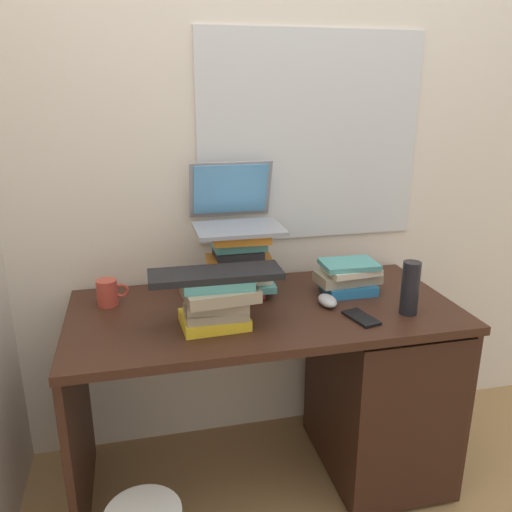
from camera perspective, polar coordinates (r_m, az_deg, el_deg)
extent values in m
plane|color=#9E7A4C|center=(2.24, 0.81, -22.89)|extent=(6.00, 6.00, 0.00)
cube|color=silver|center=(2.06, -1.59, 13.40)|extent=(6.00, 0.05, 2.60)
cube|color=silver|center=(2.10, 6.02, 12.70)|extent=(0.90, 0.01, 0.80)
cube|color=#381E14|center=(1.85, 0.90, -6.06)|extent=(1.35, 0.65, 0.03)
cube|color=#381E14|center=(2.00, -18.87, -17.08)|extent=(0.02, 0.60, 0.69)
cube|color=#381E14|center=(2.26, 17.85, -12.60)|extent=(0.02, 0.60, 0.69)
cube|color=#321B12|center=(2.14, 13.18, -14.00)|extent=(0.41, 0.55, 0.66)
cube|color=#B22D33|center=(1.96, -1.93, -3.79)|extent=(0.17, 0.16, 0.03)
cube|color=teal|center=(1.95, -1.66, -3.04)|extent=(0.25, 0.20, 0.03)
cube|color=beige|center=(1.93, -1.52, -2.48)|extent=(0.20, 0.14, 0.02)
cube|color=beige|center=(1.93, -2.10, -1.74)|extent=(0.22, 0.18, 0.03)
cube|color=white|center=(1.92, -1.65, -0.99)|extent=(0.18, 0.14, 0.02)
cube|color=orange|center=(1.90, -1.92, -0.41)|extent=(0.25, 0.15, 0.02)
cube|color=black|center=(1.89, -1.99, 0.31)|extent=(0.17, 0.13, 0.03)
cube|color=teal|center=(1.90, -1.89, 1.36)|extent=(0.19, 0.13, 0.04)
cube|color=orange|center=(1.88, -1.81, 2.29)|extent=(0.21, 0.19, 0.03)
cube|color=yellow|center=(1.71, -4.60, -6.96)|extent=(0.22, 0.18, 0.04)
cube|color=gray|center=(1.69, -4.44, -6.10)|extent=(0.20, 0.14, 0.03)
cube|color=gray|center=(1.68, -4.24, -5.10)|extent=(0.21, 0.15, 0.04)
cube|color=gray|center=(1.66, -3.98, -3.97)|extent=(0.24, 0.19, 0.04)
cube|color=teal|center=(1.65, -4.25, -2.82)|extent=(0.22, 0.15, 0.03)
cube|color=#2672B2|center=(2.00, 10.08, -3.43)|extent=(0.19, 0.14, 0.04)
cube|color=gray|center=(2.00, 9.99, -2.27)|extent=(0.24, 0.14, 0.04)
cube|color=beige|center=(1.98, 10.40, -1.51)|extent=(0.20, 0.16, 0.02)
cube|color=teal|center=(1.97, 10.13, -0.89)|extent=(0.21, 0.15, 0.02)
cube|color=gray|center=(1.88, -1.92, 3.01)|extent=(0.31, 0.23, 0.01)
cube|color=gray|center=(1.99, -2.82, 7.29)|extent=(0.31, 0.08, 0.22)
cube|color=#59A5E5|center=(1.99, -2.78, 7.32)|extent=(0.28, 0.07, 0.19)
cube|color=black|center=(1.64, -4.46, -2.00)|extent=(0.42, 0.15, 0.02)
ellipsoid|color=#A5A8AD|center=(1.87, 7.82, -4.87)|extent=(0.06, 0.10, 0.04)
cylinder|color=#B23F33|center=(1.92, -15.97, -3.88)|extent=(0.07, 0.07, 0.09)
torus|color=#B23F33|center=(1.92, -14.53, -3.65)|extent=(0.05, 0.01, 0.05)
cylinder|color=black|center=(1.84, 16.52, -3.38)|extent=(0.06, 0.06, 0.19)
cube|color=black|center=(1.79, 11.43, -6.65)|extent=(0.10, 0.15, 0.01)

